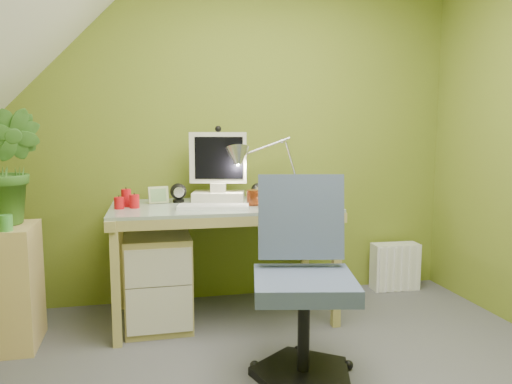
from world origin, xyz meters
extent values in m
cube|color=olive|center=(0.00, 1.60, 1.20)|extent=(3.20, 0.01, 2.40)
cube|color=white|center=(-0.26, 1.04, 0.76)|extent=(0.45, 0.22, 0.02)
cube|color=#C9691F|center=(0.20, 1.04, 0.75)|extent=(0.26, 0.20, 0.01)
ellipsoid|color=white|center=(0.20, 1.04, 0.77)|extent=(0.13, 0.10, 0.04)
cylinder|color=maroon|center=(0.00, 1.10, 0.80)|extent=(0.09, 0.09, 0.10)
cube|color=#A82911|center=(0.24, 1.30, 0.81)|extent=(0.14, 0.07, 0.12)
cube|color=navy|center=(0.38, 1.34, 0.82)|extent=(0.14, 0.11, 0.13)
cube|color=#ADBD82|center=(-0.58, 1.32, 0.81)|extent=(0.13, 0.04, 0.11)
cube|color=#D8B472|center=(-1.41, 1.02, 0.35)|extent=(0.26, 0.40, 0.70)
imported|color=#386E24|center=(-1.41, 1.07, 1.02)|extent=(0.39, 0.33, 0.65)
cylinder|color=green|center=(-1.39, 0.87, 0.74)|extent=(0.08, 0.08, 0.09)
cube|color=silver|center=(1.20, 1.46, 0.18)|extent=(0.36, 0.16, 0.36)
camera|label=1|loc=(-0.67, -1.95, 1.24)|focal=35.00mm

